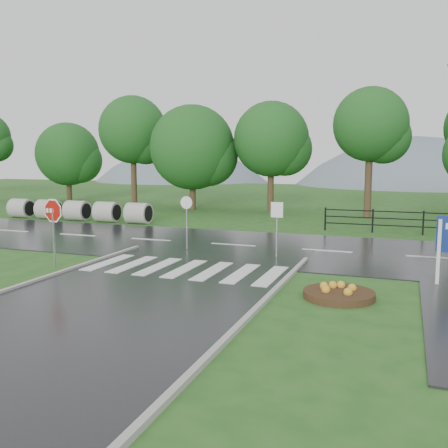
% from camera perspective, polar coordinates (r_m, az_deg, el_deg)
% --- Properties ---
extents(ground, '(120.00, 120.00, 0.00)m').
position_cam_1_polar(ground, '(12.74, -14.04, -9.89)').
color(ground, '#24551C').
rests_on(ground, ground).
extents(main_road, '(90.00, 8.00, 0.04)m').
position_cam_1_polar(main_road, '(21.50, 1.06, -2.51)').
color(main_road, black).
rests_on(main_road, ground).
extents(crosswalk, '(6.50, 2.80, 0.02)m').
position_cam_1_polar(crosswalk, '(16.94, -4.50, -5.10)').
color(crosswalk, silver).
rests_on(crosswalk, ground).
extents(curb_right, '(0.15, 24.00, 0.12)m').
position_cam_1_polar(curb_right, '(7.85, -8.54, -21.26)').
color(curb_right, '#A3A39B').
rests_on(curb_right, ground).
extents(fence_west, '(9.58, 0.08, 1.20)m').
position_cam_1_polar(fence_west, '(26.20, 21.83, 0.37)').
color(fence_west, black).
rests_on(fence_west, ground).
extents(hills, '(102.00, 48.00, 48.00)m').
position_cam_1_polar(hills, '(77.53, 17.09, -7.14)').
color(hills, slate).
rests_on(hills, ground).
extents(treeline, '(83.20, 5.20, 10.00)m').
position_cam_1_polar(treeline, '(34.72, 10.22, 1.25)').
color(treeline, '#174B1A').
rests_on(treeline, ground).
extents(culvert_pipes, '(9.70, 1.20, 1.20)m').
position_cam_1_polar(culvert_pipes, '(31.33, -16.43, 1.49)').
color(culvert_pipes, '#9E9B93').
rests_on(culvert_pipes, ground).
extents(stop_sign, '(1.12, 0.20, 2.53)m').
position_cam_1_polar(stop_sign, '(18.09, -18.96, 0.84)').
color(stop_sign, '#939399').
rests_on(stop_sign, ground).
extents(flower_bed, '(1.92, 1.92, 0.38)m').
position_cam_1_polar(flower_bed, '(13.97, 13.00, -7.68)').
color(flower_bed, '#332111').
rests_on(flower_bed, ground).
extents(reg_sign_small, '(0.47, 0.06, 2.12)m').
position_cam_1_polar(reg_sign_small, '(18.83, 6.07, 0.63)').
color(reg_sign_small, '#939399').
rests_on(reg_sign_small, ground).
extents(reg_sign_round, '(0.52, 0.06, 2.22)m').
position_cam_1_polar(reg_sign_round, '(20.42, -4.30, 0.92)').
color(reg_sign_round, '#939399').
rests_on(reg_sign_round, ground).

